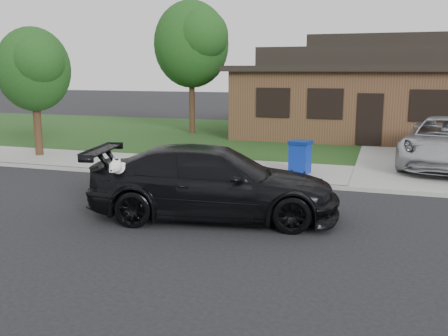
% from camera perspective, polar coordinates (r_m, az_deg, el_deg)
% --- Properties ---
extents(ground, '(120.00, 120.00, 0.00)m').
position_cam_1_polar(ground, '(11.46, -6.44, -5.15)').
color(ground, black).
rests_on(ground, ground).
extents(sidewalk, '(60.00, 3.00, 0.12)m').
position_cam_1_polar(sidewalk, '(16.00, 0.91, -0.17)').
color(sidewalk, gray).
rests_on(sidewalk, ground).
extents(curb, '(60.00, 0.12, 0.12)m').
position_cam_1_polar(curb, '(14.60, -0.81, -1.27)').
color(curb, gray).
rests_on(curb, ground).
extents(lawn, '(60.00, 13.00, 0.13)m').
position_cam_1_polar(lawn, '(23.67, 6.59, 3.47)').
color(lawn, '#193814').
rests_on(lawn, ground).
extents(driveway, '(4.50, 13.00, 0.14)m').
position_cam_1_polar(driveway, '(20.30, 21.69, 1.49)').
color(driveway, gray).
rests_on(driveway, ground).
extents(sedan, '(5.73, 3.16, 1.57)m').
position_cam_1_polar(sedan, '(10.90, -1.20, -1.65)').
color(sedan, black).
rests_on(sedan, ground).
extents(minivan, '(3.47, 6.00, 1.57)m').
position_cam_1_polar(minivan, '(17.56, 24.18, 2.73)').
color(minivan, '#ADAFB4').
rests_on(minivan, driveway).
extents(recycling_bin, '(0.70, 0.70, 0.99)m').
position_cam_1_polar(recycling_bin, '(15.22, 8.69, 1.27)').
color(recycling_bin, navy).
rests_on(recycling_bin, sidewalk).
extents(house, '(12.60, 8.60, 4.65)m').
position_cam_1_polar(house, '(25.03, 16.73, 8.25)').
color(house, '#422B1C').
rests_on(house, ground).
extents(tree_0, '(3.78, 3.60, 6.34)m').
position_cam_1_polar(tree_0, '(24.59, -3.50, 14.12)').
color(tree_0, '#332114').
rests_on(tree_0, ground).
extents(tree_2, '(2.73, 2.60, 4.59)m').
position_cam_1_polar(tree_2, '(19.27, -20.83, 10.64)').
color(tree_2, '#332114').
rests_on(tree_2, ground).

